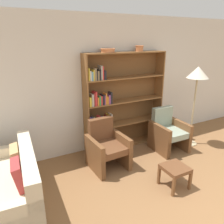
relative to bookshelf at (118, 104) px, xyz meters
name	(u,v)px	position (x,y,z in m)	size (l,w,h in m)	color
wall_back	(123,83)	(0.22, 0.17, 0.40)	(12.00, 0.06, 2.75)	silver
bookshelf	(118,104)	(0.00, 0.00, 0.00)	(1.80, 0.30, 2.04)	brown
bowl_stoneware	(108,50)	(-0.24, -0.02, 1.11)	(0.29, 0.29, 0.08)	#C67547
bowl_cream	(139,48)	(0.49, -0.02, 1.13)	(0.18, 0.18, 0.12)	#C67547
couch	(8,190)	(-2.27, -0.97, -0.67)	(0.97, 1.62, 0.84)	beige
armchair_leather	(107,147)	(-0.57, -0.61, -0.58)	(0.67, 0.71, 0.88)	brown
armchair_cushioned	(168,132)	(0.90, -0.61, -0.58)	(0.65, 0.69, 0.88)	brown
floor_lamp	(197,77)	(1.52, -0.67, 0.57)	(0.45, 0.45, 1.75)	tan
footstool	(175,170)	(0.12, -1.68, -0.67)	(0.38, 0.38, 0.37)	brown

